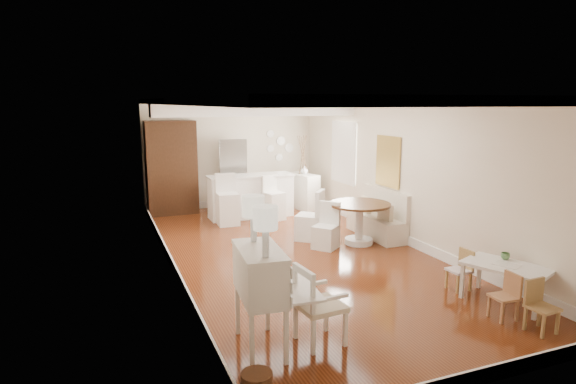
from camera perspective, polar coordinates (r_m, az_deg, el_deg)
room at (r=8.79m, az=0.49°, el=5.66°), size 9.00×9.04×2.82m
secretary_bureau at (r=5.48m, az=-3.33°, el=-12.56°), size 1.00×1.02×1.17m
gustavian_armchair at (r=5.66m, az=3.84°, el=-13.12°), size 0.58×0.58×0.93m
kids_table at (r=7.39m, az=24.36°, el=-9.89°), size 1.02×1.26×0.55m
kids_chair_a at (r=6.85m, az=24.21°, el=-11.20°), size 0.31×0.31×0.61m
kids_chair_b at (r=7.61m, az=19.61°, el=-8.66°), size 0.30×0.30×0.62m
kids_chair_c at (r=6.67m, az=27.94°, el=-11.95°), size 0.33×0.33×0.65m
banquette at (r=10.07m, az=10.44°, el=-2.48°), size 0.52×1.60×0.98m
dining_table at (r=9.50m, az=8.44°, el=-3.72°), size 1.48×1.48×0.82m
slip_chair_near at (r=9.13m, az=4.50°, el=-4.03°), size 0.60×0.60×0.87m
slip_chair_far at (r=9.68m, az=2.57°, el=-2.73°), size 0.70×0.69×1.02m
breakfast_counter at (r=11.61m, az=-4.42°, el=-0.47°), size 2.05×0.65×1.03m
bar_stool_left at (r=10.89m, az=-7.17°, el=-0.93°), size 0.48×0.48×1.15m
bar_stool_right at (r=11.29m, az=-1.66°, el=-0.72°), size 0.50×0.50×1.04m
pantry_cabinet at (r=12.19m, az=-13.66°, el=2.82°), size 1.20×0.60×2.30m
fridge at (r=12.59m, az=-5.00°, el=2.17°), size 0.75×0.65×1.80m
sideboard at (r=12.54m, az=1.74°, el=0.10°), size 0.64×1.02×0.91m
pencil_cup at (r=7.53m, az=24.36°, el=-6.94°), size 0.13×0.13×0.10m
branch_vase at (r=12.47m, az=1.96°, el=2.64°), size 0.22×0.22×0.21m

